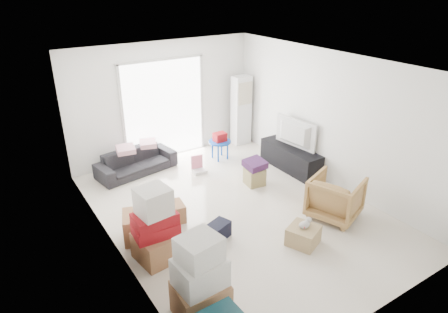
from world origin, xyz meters
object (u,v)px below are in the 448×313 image
(television, at_px, (292,144))
(armchair, at_px, (336,195))
(tv_console, at_px, (291,158))
(wood_crate, at_px, (303,235))
(kids_table, at_px, (220,140))
(sofa, at_px, (136,158))
(ac_tower, at_px, (241,110))
(ottoman, at_px, (254,176))

(television, bearing_deg, armchair, 154.55)
(tv_console, bearing_deg, wood_crate, -127.22)
(kids_table, bearing_deg, wood_crate, -100.30)
(sofa, bearing_deg, television, -39.69)
(ac_tower, distance_m, television, 1.88)
(television, height_order, sofa, sofa)
(ottoman, xyz_separation_m, wood_crate, (-0.56, -2.05, -0.03))
(ac_tower, distance_m, kids_table, 1.19)
(ottoman, bearing_deg, wood_crate, -105.17)
(sofa, xyz_separation_m, armchair, (2.32, -3.61, 0.08))
(ac_tower, xyz_separation_m, kids_table, (-0.98, -0.54, -0.41))
(television, relative_size, ottoman, 3.03)
(kids_table, bearing_deg, tv_console, -52.05)
(armchair, distance_m, wood_crate, 1.11)
(sofa, bearing_deg, kids_table, -21.09)
(ac_tower, xyz_separation_m, television, (0.05, -1.86, -0.28))
(tv_console, distance_m, armchair, 2.01)
(television, xyz_separation_m, ottoman, (-1.11, -0.15, -0.42))
(ac_tower, bearing_deg, sofa, -177.05)
(television, xyz_separation_m, wood_crate, (-1.67, -2.20, -0.44))
(tv_console, relative_size, kids_table, 2.42)
(armchair, relative_size, ottoman, 2.36)
(ottoman, bearing_deg, kids_table, 86.73)
(television, relative_size, armchair, 1.29)
(tv_console, height_order, armchair, armchair)
(armchair, bearing_deg, sofa, 11.96)
(television, bearing_deg, ottoman, 90.86)
(tv_console, height_order, ottoman, tv_console)
(ac_tower, bearing_deg, tv_console, -88.46)
(kids_table, bearing_deg, armchair, -83.10)
(television, bearing_deg, tv_console, -0.00)
(tv_console, xyz_separation_m, armchair, (-0.64, -1.90, 0.16))
(tv_console, distance_m, sofa, 3.42)
(ac_tower, relative_size, sofa, 1.00)
(ac_tower, bearing_deg, armchair, -98.93)
(ac_tower, bearing_deg, television, -88.46)
(sofa, distance_m, ottoman, 2.63)
(television, xyz_separation_m, kids_table, (-1.03, 1.32, -0.13))
(tv_console, distance_m, television, 0.33)
(ottoman, height_order, kids_table, kids_table)
(tv_console, distance_m, kids_table, 1.69)
(tv_console, bearing_deg, ac_tower, 91.54)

